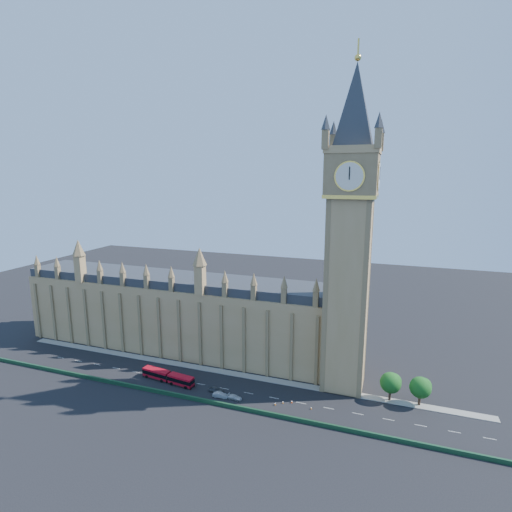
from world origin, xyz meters
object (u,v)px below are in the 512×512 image
(car_grey, at_px, (216,390))
(car_white, at_px, (235,397))
(red_bus, at_px, (168,377))
(car_silver, at_px, (220,395))

(car_grey, xyz_separation_m, car_white, (6.83, -1.88, -0.14))
(red_bus, xyz_separation_m, car_white, (23.81, -2.44, -1.03))
(car_grey, relative_size, car_silver, 0.99)
(car_silver, bearing_deg, car_grey, 43.17)
(car_white, bearing_deg, red_bus, 89.45)
(red_bus, xyz_separation_m, car_silver, (19.45, -2.89, -0.91))
(red_bus, bearing_deg, car_silver, -1.41)
(car_grey, xyz_separation_m, car_silver, (2.47, -2.33, -0.02))
(car_white, bearing_deg, car_silver, 101.10)
(car_grey, height_order, car_white, car_grey)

